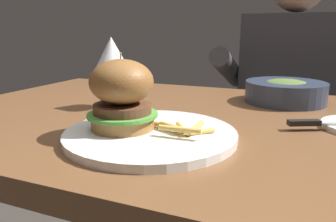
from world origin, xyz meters
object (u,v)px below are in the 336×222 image
main_plate (151,135)px  burger_sandwich (122,94)px  wine_glass (112,55)px  soup_bowl (285,91)px  diner_person (286,125)px

main_plate → burger_sandwich: burger_sandwich is taller
wine_glass → soup_bowl: (0.38, 0.22, -0.10)m
burger_sandwich → diner_person: bearing=74.0°
main_plate → diner_person: diner_person is taller
burger_sandwich → diner_person: (0.24, 0.83, -0.25)m
main_plate → burger_sandwich: bearing=-173.5°
main_plate → burger_sandwich: (-0.05, -0.01, 0.07)m
burger_sandwich → wine_glass: (-0.13, 0.18, 0.05)m
wine_glass → burger_sandwich: bearing=-53.8°
soup_bowl → diner_person: size_ratio=0.17×
soup_bowl → diner_person: (-0.01, 0.43, -0.21)m
diner_person → soup_bowl: bearing=-89.2°
main_plate → burger_sandwich: size_ratio=2.24×
main_plate → diner_person: bearing=77.2°
main_plate → diner_person: size_ratio=0.25×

